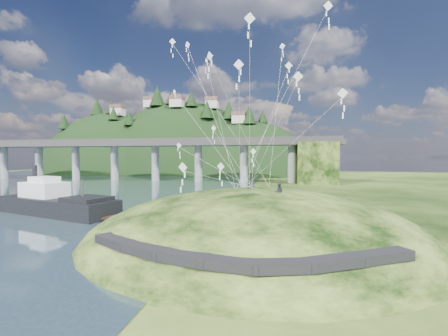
# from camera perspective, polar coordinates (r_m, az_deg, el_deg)

# --- Properties ---
(ground) EXTENTS (320.00, 320.00, 0.00)m
(ground) POSITION_cam_1_polar(r_m,az_deg,el_deg) (31.11, -9.53, -13.34)
(ground) COLOR black
(ground) RESTS_ON ground
(grass_hill) EXTENTS (36.00, 32.00, 13.00)m
(grass_hill) POSITION_cam_1_polar(r_m,az_deg,el_deg) (31.80, 6.03, -15.79)
(grass_hill) COLOR black
(grass_hill) RESTS_ON ground
(footpath) EXTENTS (22.29, 5.84, 0.83)m
(footpath) POSITION_cam_1_polar(r_m,az_deg,el_deg) (19.64, 1.75, -16.17)
(footpath) COLOR black
(footpath) RESTS_ON ground
(bridge) EXTENTS (160.00, 11.00, 15.00)m
(bridge) POSITION_cam_1_polar(r_m,az_deg,el_deg) (104.91, -10.15, 2.77)
(bridge) COLOR #2D2B2B
(bridge) RESTS_ON ground
(far_ridge) EXTENTS (153.00, 70.00, 94.50)m
(far_ridge) POSITION_cam_1_polar(r_m,az_deg,el_deg) (160.48, -9.32, -3.63)
(far_ridge) COLOR black
(far_ridge) RESTS_ON ground
(work_barge) EXTENTS (20.91, 10.98, 7.06)m
(work_barge) POSITION_cam_1_polar(r_m,az_deg,el_deg) (50.06, -29.48, -5.66)
(work_barge) COLOR black
(work_barge) RESTS_ON ground
(wooden_dock) EXTENTS (13.66, 4.30, 0.96)m
(wooden_dock) POSITION_cam_1_polar(r_m,az_deg,el_deg) (41.48, -18.11, -8.93)
(wooden_dock) COLOR #361F16
(wooden_dock) RESTS_ON ground
(kite_flyers) EXTENTS (3.39, 2.92, 1.73)m
(kite_flyers) POSITION_cam_1_polar(r_m,az_deg,el_deg) (29.36, 9.24, -2.79)
(kite_flyers) COLOR #292C37
(kite_flyers) RESTS_ON ground
(kite_swarm) EXTENTS (18.37, 16.99, 17.68)m
(kite_swarm) POSITION_cam_1_polar(r_m,az_deg,el_deg) (31.82, 2.85, 14.87)
(kite_swarm) COLOR white
(kite_swarm) RESTS_ON ground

